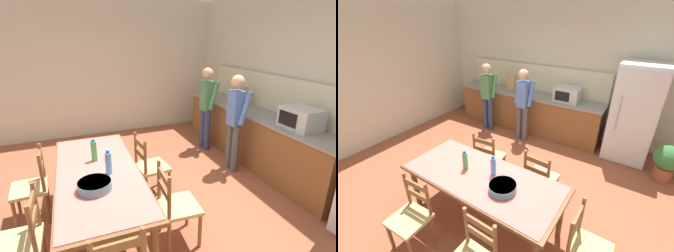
{
  "view_description": "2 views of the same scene",
  "coord_description": "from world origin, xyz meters",
  "views": [
    {
      "loc": [
        2.66,
        -0.8,
        2.16
      ],
      "look_at": [
        0.03,
        0.26,
        1.17
      ],
      "focal_mm": 28.0,
      "sensor_mm": 36.0,
      "label": 1
    },
    {
      "loc": [
        1.49,
        -2.26,
        2.56
      ],
      "look_at": [
        0.01,
        0.04,
        1.19
      ],
      "focal_mm": 24.0,
      "sensor_mm": 36.0,
      "label": 2
    }
  ],
  "objects": [
    {
      "name": "counter_splashback",
      "position": [
        -0.81,
        2.54,
        1.21
      ],
      "size": [
        3.44,
        0.03,
        0.6
      ],
      "primitive_type": "cube",
      "color": "beige",
      "rests_on": "kitchen_counter"
    },
    {
      "name": "serving_bowl",
      "position": [
        0.4,
        -0.64,
        0.81
      ],
      "size": [
        0.32,
        0.32,
        0.09
      ],
      "color": "slate",
      "rests_on": "dining_table"
    },
    {
      "name": "wall_back",
      "position": [
        0.0,
        2.66,
        1.45
      ],
      "size": [
        6.52,
        0.12,
        2.9
      ],
      "primitive_type": "cube",
      "color": "beige",
      "rests_on": "ground"
    },
    {
      "name": "paper_bag",
      "position": [
        -1.24,
        2.2,
        1.09
      ],
      "size": [
        0.24,
        0.16,
        0.36
      ],
      "primitive_type": "cube",
      "color": "tan",
      "rests_on": "kitchen_counter"
    },
    {
      "name": "person_at_sink",
      "position": [
        -1.58,
        1.71,
        0.89
      ],
      "size": [
        0.4,
        0.28,
        1.59
      ],
      "rotation": [
        0.0,
        0.0,
        1.57
      ],
      "color": "navy",
      "rests_on": "ground"
    },
    {
      "name": "bottle_near_centre",
      "position": [
        -0.23,
        -0.56,
        0.88
      ],
      "size": [
        0.07,
        0.07,
        0.27
      ],
      "color": "green",
      "rests_on": "dining_table"
    },
    {
      "name": "chair_side_near_right",
      "position": [
        0.49,
        -1.3,
        0.44
      ],
      "size": [
        0.43,
        0.41,
        0.91
      ],
      "rotation": [
        0.0,
        0.0,
        -0.03
      ],
      "color": "brown",
      "rests_on": "ground"
    },
    {
      "name": "wall_left",
      "position": [
        -3.26,
        0.0,
        1.45
      ],
      "size": [
        0.12,
        5.2,
        2.9
      ],
      "primitive_type": "cube",
      "color": "beige",
      "rests_on": "ground"
    },
    {
      "name": "chair_side_far_right",
      "position": [
        0.51,
        0.16,
        0.44
      ],
      "size": [
        0.45,
        0.43,
        0.91
      ],
      "rotation": [
        0.0,
        0.0,
        3.07
      ],
      "color": "brown",
      "rests_on": "ground"
    },
    {
      "name": "microwave",
      "position": [
        0.14,
        2.21,
        1.06
      ],
      "size": [
        0.5,
        0.39,
        0.3
      ],
      "color": "#B2B7BC",
      "rests_on": "kitchen_counter"
    },
    {
      "name": "chair_side_near_left",
      "position": [
        -0.45,
        -1.29,
        0.44
      ],
      "size": [
        0.44,
        0.42,
        0.91
      ],
      "rotation": [
        0.0,
        0.0,
        0.04
      ],
      "color": "brown",
      "rests_on": "ground"
    },
    {
      "name": "chair_side_far_left",
      "position": [
        -0.42,
        0.17,
        0.44
      ],
      "size": [
        0.45,
        0.43,
        0.91
      ],
      "rotation": [
        0.0,
        0.0,
        3.22
      ],
      "color": "brown",
      "rests_on": "ground"
    },
    {
      "name": "dining_table",
      "position": [
        0.03,
        -0.56,
        0.68
      ],
      "size": [
        2.11,
        0.92,
        0.76
      ],
      "rotation": [
        0.0,
        0.0,
        -0.02
      ],
      "color": "brown",
      "rests_on": "ground"
    },
    {
      "name": "kitchen_counter",
      "position": [
        -0.81,
        2.23,
        0.46
      ],
      "size": [
        3.48,
        0.66,
        0.91
      ],
      "color": "brown",
      "rests_on": "ground"
    },
    {
      "name": "bottle_off_centre",
      "position": [
        0.14,
        -0.46,
        0.88
      ],
      "size": [
        0.07,
        0.07,
        0.27
      ],
      "color": "#4C8ED6",
      "rests_on": "dining_table"
    },
    {
      "name": "ground_plane",
      "position": [
        0.0,
        0.0,
        0.0
      ],
      "size": [
        8.32,
        8.32,
        0.0
      ],
      "primitive_type": "plane",
      "color": "brown"
    },
    {
      "name": "person_at_counter",
      "position": [
        -0.64,
        1.69,
        0.89
      ],
      "size": [
        0.4,
        0.27,
        1.59
      ],
      "rotation": [
        0.0,
        0.0,
        1.57
      ],
      "color": "#4C4C4C",
      "rests_on": "ground"
    }
  ]
}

